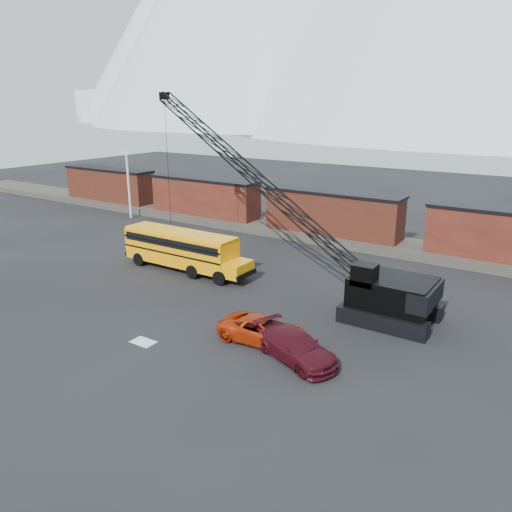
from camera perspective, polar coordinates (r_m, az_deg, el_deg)
The scene contains 11 objects.
ground at distance 32.39m, azimuth -8.28°, elevation -6.81°, with size 160.00×160.00×0.00m, color black.
gravel_berm at distance 49.86m, azimuth 8.64°, elevation 2.21°, with size 120.00×5.00×0.70m, color #4E4740.
boxcar_west_far at distance 68.80m, azimuth -16.39°, elevation 7.89°, with size 13.70×3.10×4.17m.
boxcar_west_near at distance 57.67m, azimuth -5.88°, elevation 6.81°, with size 13.70×3.10×4.17m.
boxcar_mid at distance 49.30m, azimuth 8.76°, elevation 4.92°, with size 13.70×3.10×4.17m.
utility_pole at distance 60.04m, azimuth -14.37°, elevation 8.12°, with size 1.40×0.24×8.00m.
snow_patch at distance 29.49m, azimuth -12.75°, elevation -9.56°, with size 1.40×0.90×0.02m, color silver.
school_bus at distance 40.39m, azimuth -8.26°, elevation 0.80°, with size 11.65×2.65×3.19m.
red_pickup at distance 28.48m, azimuth 0.90°, elevation -8.49°, with size 2.42×5.26×1.46m, color #AD2708.
maroon_suv at distance 26.74m, azimuth 4.51°, elevation -10.25°, with size 2.16×5.32×1.54m, color #3E0B14.
crawler_crane at distance 36.23m, azimuth 0.24°, elevation 8.67°, with size 24.06×5.37×14.04m.
Camera 1 is at (19.98, -21.87, 13.08)m, focal length 35.00 mm.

